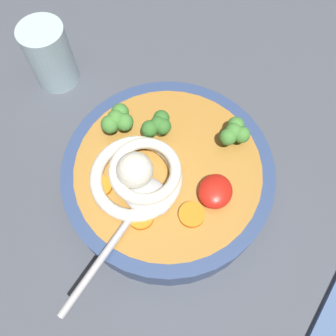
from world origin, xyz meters
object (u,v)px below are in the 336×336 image
at_px(soup_spoon, 139,205).
at_px(drinking_glass, 50,56).
at_px(soup_bowl, 168,177).
at_px(noodle_pile, 141,175).

height_order(soup_spoon, drinking_glass, drinking_glass).
bearing_deg(soup_bowl, noodle_pile, 137.76).
height_order(soup_bowl, soup_spoon, soup_spoon).
xyz_separation_m(soup_spoon, drinking_glass, (0.16, 0.21, -0.02)).
relative_size(soup_spoon, drinking_glass, 1.82).
xyz_separation_m(soup_bowl, soup_spoon, (-0.06, 0.01, 0.04)).
distance_m(noodle_pile, drinking_glass, 0.24).
distance_m(noodle_pile, soup_spoon, 0.03).
distance_m(soup_bowl, drinking_glass, 0.25).
relative_size(noodle_pile, soup_spoon, 0.68).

